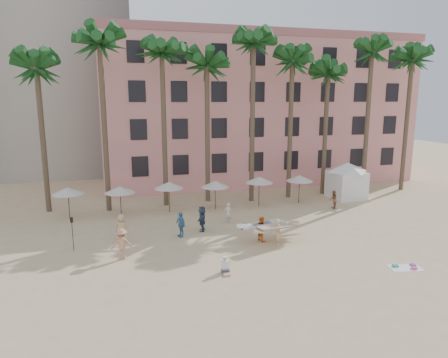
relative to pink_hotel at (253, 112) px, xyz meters
The scene contains 11 objects.
ground 28.09m from the pink_hotel, 105.07° to the right, with size 120.00×120.00×0.00m, color #D1B789.
pink_hotel is the anchor object (origin of this frame).
palm_row 13.71m from the pink_hotel, 120.56° to the right, with size 44.40×5.40×16.30m.
umbrella_row 17.73m from the pink_hotel, 126.53° to the right, with size 22.50×2.70×2.73m.
cabana 15.04m from the pink_hotel, 67.49° to the right, with size 4.73×4.73×3.50m.
beach_towel 29.48m from the pink_hotel, 90.74° to the right, with size 1.96×1.34×0.14m.
carrier_yellow 24.85m from the pink_hotel, 104.80° to the right, with size 3.09×1.68×1.78m.
carrier_white 24.15m from the pink_hotel, 107.25° to the right, with size 2.94×0.99×1.69m.
beachgoers 23.85m from the pink_hotel, 119.73° to the right, with size 19.20×7.78×1.92m.
paddle 28.91m from the pink_hotel, 132.46° to the right, with size 0.18×0.04×2.23m.
seated_man 29.46m from the pink_hotel, 111.76° to the right, with size 0.41×0.72×0.93m.
Camera 1 is at (-8.89, -20.37, 9.45)m, focal length 32.00 mm.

